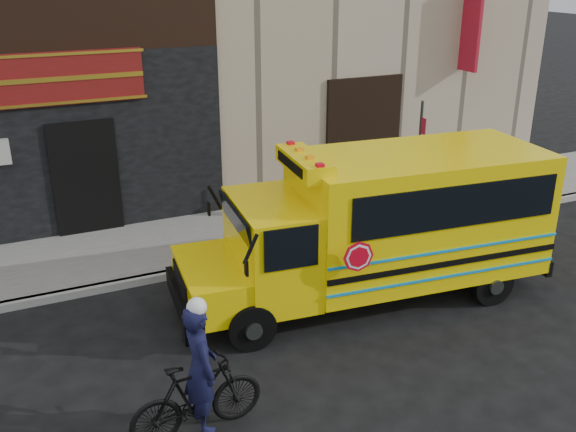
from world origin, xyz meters
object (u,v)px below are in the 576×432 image
(bicycle, at_px, (197,398))
(school_bus, at_px, (385,221))
(cyclist, at_px, (200,371))
(sign_pole, at_px, (419,158))

(bicycle, bearing_deg, school_bus, -64.81)
(school_bus, distance_m, bicycle, 4.96)
(school_bus, xyz_separation_m, bicycle, (-4.31, -2.27, -0.95))
(bicycle, height_order, cyclist, cyclist)
(school_bus, relative_size, bicycle, 3.83)
(school_bus, height_order, sign_pole, sign_pole)
(school_bus, xyz_separation_m, cyclist, (-4.22, -2.21, -0.59))
(school_bus, height_order, bicycle, school_bus)
(sign_pole, bearing_deg, bicycle, -144.36)
(school_bus, height_order, cyclist, school_bus)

